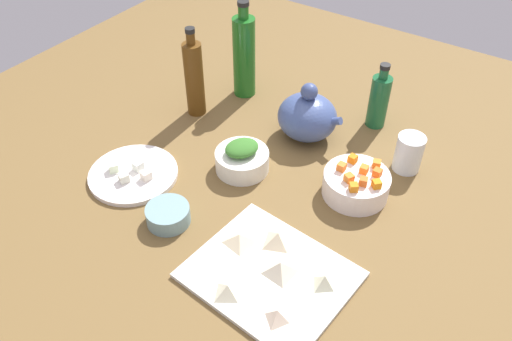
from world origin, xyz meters
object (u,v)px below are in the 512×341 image
(bottle_2, at_px, (194,78))
(bottle_1, at_px, (379,100))
(drinking_glass_0, at_px, (409,153))
(bowl_greens, at_px, (242,161))
(bottle_0, at_px, (244,56))
(cutting_board, at_px, (270,275))
(bowl_carrots, at_px, (356,184))
(teapot, at_px, (309,117))
(plate_tofu, at_px, (133,174))
(bowl_small_side, at_px, (168,215))

(bottle_2, bearing_deg, bottle_1, 27.13)
(drinking_glass_0, bearing_deg, bowl_greens, -145.65)
(bottle_0, bearing_deg, bowl_greens, -56.19)
(bowl_greens, relative_size, drinking_glass_0, 1.39)
(cutting_board, bearing_deg, bottle_2, 142.67)
(cutting_board, height_order, bowl_carrots, bowl_carrots)
(bowl_carrots, relative_size, bottle_2, 0.60)
(teapot, height_order, bottle_2, bottle_2)
(bowl_carrots, relative_size, drinking_glass_0, 1.62)
(bottle_1, distance_m, drinking_glass_0, 0.19)
(cutting_board, distance_m, bottle_1, 0.60)
(plate_tofu, xyz_separation_m, bowl_carrots, (0.47, 0.24, 0.02))
(bowl_greens, bearing_deg, teapot, 71.47)
(bowl_small_side, xyz_separation_m, drinking_glass_0, (0.37, 0.46, 0.03))
(bottle_1, bearing_deg, drinking_glass_0, -42.44)
(bowl_small_side, xyz_separation_m, bottle_0, (-0.16, 0.52, 0.10))
(drinking_glass_0, bearing_deg, bottle_0, 173.79)
(bowl_small_side, bearing_deg, plate_tofu, 158.98)
(bottle_0, bearing_deg, drinking_glass_0, -6.21)
(cutting_board, bearing_deg, drinking_glass_0, 77.83)
(teapot, height_order, bottle_1, bottle_1)
(bowl_carrots, height_order, bottle_1, bottle_1)
(cutting_board, xyz_separation_m, bottle_1, (-0.04, 0.59, 0.07))
(drinking_glass_0, bearing_deg, bowl_small_side, -128.44)
(bottle_2, bearing_deg, teapot, 13.53)
(plate_tofu, distance_m, bottle_0, 0.47)
(cutting_board, relative_size, bottle_1, 1.66)
(bottle_0, bearing_deg, bowl_carrots, -24.61)
(bottle_0, relative_size, bottle_1, 1.52)
(bowl_small_side, bearing_deg, teapot, 76.87)
(bowl_carrots, bearing_deg, cutting_board, -96.57)
(bottle_2, xyz_separation_m, drinking_glass_0, (0.58, 0.10, -0.06))
(bowl_greens, xyz_separation_m, bowl_carrots, (0.27, 0.07, 0.00))
(bowl_small_side, relative_size, bottle_0, 0.35)
(bowl_small_side, bearing_deg, cutting_board, -0.29)
(bowl_carrots, relative_size, bottle_1, 0.83)
(cutting_board, relative_size, bowl_carrots, 2.00)
(plate_tofu, xyz_separation_m, bottle_1, (0.40, 0.52, 0.07))
(plate_tofu, height_order, bowl_carrots, bowl_carrots)
(bowl_greens, distance_m, drinking_glass_0, 0.40)
(cutting_board, bearing_deg, bowl_greens, 134.63)
(bowl_carrots, bearing_deg, bottle_0, 155.39)
(plate_tofu, height_order, bottle_2, bottle_2)
(plate_tofu, bearing_deg, bowl_greens, 39.73)
(bowl_greens, bearing_deg, bottle_2, 152.31)
(bottle_2, bearing_deg, drinking_glass_0, 9.67)
(bottle_0, xyz_separation_m, bottle_1, (0.38, 0.07, -0.04))
(cutting_board, xyz_separation_m, bowl_carrots, (0.04, 0.31, 0.02))
(bowl_carrots, xyz_separation_m, bowl_small_side, (-0.30, -0.31, -0.01))
(bottle_0, distance_m, bottle_1, 0.39)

